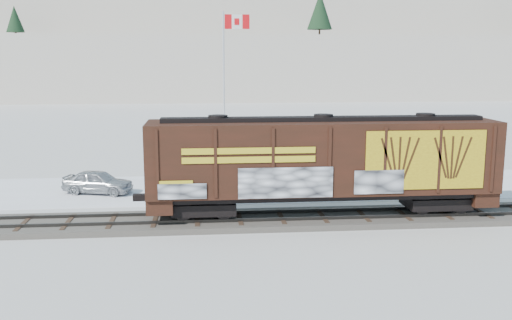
{
  "coord_description": "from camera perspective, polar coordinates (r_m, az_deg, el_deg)",
  "views": [
    {
      "loc": [
        -1.64,
        -26.3,
        7.77
      ],
      "look_at": [
        1.07,
        3.0,
        2.53
      ],
      "focal_mm": 40.0,
      "sensor_mm": 36.0,
      "label": 1
    }
  ],
  "objects": [
    {
      "name": "rail_track",
      "position": [
        27.44,
        -1.65,
        -6.04
      ],
      "size": [
        50.0,
        3.4,
        0.43
      ],
      "color": "#59544C",
      "rests_on": "ground"
    },
    {
      "name": "car_white",
      "position": [
        35.73,
        5.17,
        -1.07
      ],
      "size": [
        5.45,
        3.13,
        1.7
      ],
      "primitive_type": "imported",
      "rotation": [
        0.0,
        0.0,
        1.84
      ],
      "color": "silver",
      "rests_on": "parking_strip"
    },
    {
      "name": "car_silver",
      "position": [
        34.42,
        -15.54,
        -2.1
      ],
      "size": [
        4.33,
        2.67,
        1.38
      ],
      "primitive_type": "imported",
      "rotation": [
        0.0,
        0.0,
        1.29
      ],
      "color": "#A8ABB0",
      "rests_on": "parking_strip"
    },
    {
      "name": "car_dark",
      "position": [
        33.55,
        2.9,
        -2.01
      ],
      "size": [
        5.02,
        2.33,
        1.42
      ],
      "primitive_type": "imported",
      "rotation": [
        0.0,
        0.0,
        1.5
      ],
      "color": "black",
      "rests_on": "parking_strip"
    },
    {
      "name": "hopper_railcar",
      "position": [
        27.31,
        6.68,
        -0.02
      ],
      "size": [
        16.51,
        3.06,
        4.66
      ],
      "color": "black",
      "rests_on": "rail_track"
    },
    {
      "name": "ground",
      "position": [
        27.48,
        -1.65,
        -6.34
      ],
      "size": [
        500.0,
        500.0,
        0.0
      ],
      "primitive_type": "plane",
      "color": "white",
      "rests_on": "ground"
    },
    {
      "name": "hillside",
      "position": [
        166.24,
        -4.83,
        12.33
      ],
      "size": [
        360.0,
        110.0,
        93.0
      ],
      "color": "white",
      "rests_on": "ground"
    },
    {
      "name": "flagpole",
      "position": [
        41.14,
        -3.05,
        4.88
      ],
      "size": [
        2.3,
        0.9,
        11.03
      ],
      "color": "silver",
      "rests_on": "ground"
    },
    {
      "name": "parking_strip",
      "position": [
        34.72,
        -2.44,
        -2.82
      ],
      "size": [
        40.0,
        8.0,
        0.03
      ],
      "primitive_type": "cube",
      "color": "white",
      "rests_on": "ground"
    }
  ]
}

